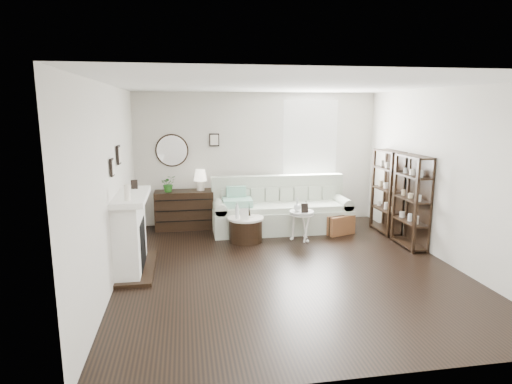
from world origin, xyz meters
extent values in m
plane|color=black|center=(0.00, 0.00, 0.00)|extent=(5.50, 5.50, 0.00)
plane|color=white|center=(0.00, 0.00, 2.70)|extent=(5.50, 5.50, 0.00)
plane|color=beige|center=(0.00, 2.75, 1.35)|extent=(5.00, 0.00, 5.00)
plane|color=beige|center=(0.00, -2.75, 1.35)|extent=(5.00, 0.00, 5.00)
plane|color=beige|center=(-2.50, 0.00, 1.35)|extent=(0.00, 5.50, 5.50)
plane|color=beige|center=(2.50, 0.00, 1.35)|extent=(0.00, 5.50, 5.50)
cube|color=white|center=(1.10, 2.73, 1.60)|extent=(1.00, 0.02, 1.80)
cube|color=white|center=(1.10, 2.67, 1.60)|extent=(1.15, 0.02, 1.90)
cylinder|color=silver|center=(-1.75, 2.72, 1.55)|extent=(0.60, 0.03, 0.60)
cube|color=black|center=(-0.90, 2.72, 1.75)|extent=(0.20, 0.03, 0.26)
cube|color=white|center=(-2.33, 0.30, 0.55)|extent=(0.34, 1.20, 1.10)
cube|color=black|center=(-2.30, 0.30, 0.40)|extent=(0.30, 0.65, 0.70)
cube|color=white|center=(-2.28, 0.30, 1.12)|extent=(0.44, 1.35, 0.08)
cube|color=black|center=(-2.25, 0.30, 0.03)|extent=(0.50, 1.40, 0.05)
cylinder|color=silver|center=(-2.28, -0.15, 1.27)|extent=(0.08, 0.08, 0.22)
cube|color=black|center=(-2.28, 0.70, 1.23)|extent=(0.10, 0.03, 0.14)
cube|color=black|center=(-2.47, -0.05, 1.60)|extent=(0.03, 0.18, 0.24)
cube|color=black|center=(-2.47, 0.60, 1.70)|extent=(0.03, 0.22, 0.28)
cube|color=black|center=(2.33, 1.55, 0.80)|extent=(0.30, 0.80, 1.60)
cylinder|color=#CEB58D|center=(2.31, 1.30, 0.52)|extent=(0.08, 0.08, 0.11)
cylinder|color=#CEB58D|center=(2.31, 1.55, 0.52)|extent=(0.08, 0.08, 0.11)
cylinder|color=#CEB58D|center=(2.31, 1.80, 0.52)|extent=(0.08, 0.08, 0.11)
cylinder|color=#CEB58D|center=(2.31, 1.30, 0.92)|extent=(0.08, 0.08, 0.11)
cylinder|color=#CEB58D|center=(2.31, 1.55, 0.92)|extent=(0.08, 0.08, 0.11)
cylinder|color=#CEB58D|center=(2.31, 1.80, 0.92)|extent=(0.08, 0.08, 0.11)
cylinder|color=#CEB58D|center=(2.31, 1.30, 1.32)|extent=(0.08, 0.08, 0.11)
cylinder|color=#CEB58D|center=(2.31, 1.55, 1.32)|extent=(0.08, 0.08, 0.11)
cylinder|color=#CEB58D|center=(2.31, 1.80, 1.32)|extent=(0.08, 0.08, 0.11)
cube|color=black|center=(2.33, 0.65, 0.80)|extent=(0.30, 0.80, 1.60)
cylinder|color=#CEB58D|center=(2.31, 0.40, 0.52)|extent=(0.08, 0.08, 0.11)
cylinder|color=#CEB58D|center=(2.31, 0.65, 0.52)|extent=(0.08, 0.08, 0.11)
cylinder|color=#CEB58D|center=(2.31, 0.90, 0.52)|extent=(0.08, 0.08, 0.11)
cylinder|color=#CEB58D|center=(2.31, 0.40, 0.92)|extent=(0.08, 0.08, 0.11)
cylinder|color=#CEB58D|center=(2.31, 0.65, 0.92)|extent=(0.08, 0.08, 0.11)
cylinder|color=#CEB58D|center=(2.31, 0.90, 0.92)|extent=(0.08, 0.08, 0.11)
cylinder|color=#CEB58D|center=(2.31, 0.40, 1.32)|extent=(0.08, 0.08, 0.11)
cylinder|color=#CEB58D|center=(2.31, 0.65, 1.32)|extent=(0.08, 0.08, 0.11)
cylinder|color=#CEB58D|center=(2.31, 0.90, 1.32)|extent=(0.08, 0.08, 0.11)
cube|color=#A3AE9B|center=(0.35, 2.00, 0.22)|extent=(2.70, 0.93, 0.44)
cube|color=#A3AE9B|center=(0.35, 1.97, 0.49)|extent=(2.33, 0.75, 0.10)
cube|color=#A3AE9B|center=(0.35, 2.36, 0.63)|extent=(2.70, 0.21, 0.83)
cube|color=#A3AE9B|center=(-0.87, 2.00, 0.27)|extent=(0.23, 0.88, 0.54)
cube|color=#A3AE9B|center=(1.57, 2.00, 0.27)|extent=(0.23, 0.88, 0.54)
cube|color=#279163|center=(-0.53, 1.95, 0.61)|extent=(0.56, 0.47, 0.14)
cube|color=brown|center=(1.41, 1.53, 0.18)|extent=(0.58, 0.36, 0.37)
cube|color=black|center=(-1.54, 2.47, 0.38)|extent=(1.15, 0.48, 0.77)
cube|color=black|center=(-1.54, 2.22, 0.21)|extent=(1.10, 0.01, 0.02)
cube|color=black|center=(-1.54, 2.22, 0.42)|extent=(1.10, 0.01, 0.02)
cube|color=black|center=(-1.54, 2.22, 0.63)|extent=(1.10, 0.01, 0.01)
imported|color=#225E1A|center=(-1.83, 2.42, 0.93)|extent=(0.33, 0.30, 0.32)
cylinder|color=black|center=(-0.45, 1.40, 0.21)|extent=(0.60, 0.60, 0.42)
cylinder|color=silver|center=(-0.45, 1.40, 0.44)|extent=(0.65, 0.65, 0.04)
cylinder|color=white|center=(0.56, 1.30, 0.53)|extent=(0.45, 0.45, 0.03)
cylinder|color=white|center=(0.56, 1.30, 0.49)|extent=(0.45, 0.45, 0.02)
cylinder|color=white|center=(0.56, 1.30, 0.26)|extent=(0.04, 0.04, 0.51)
cylinder|color=silver|center=(-0.62, 1.33, 0.60)|extent=(0.07, 0.07, 0.29)
cube|color=silver|center=(-0.50, 1.24, 0.55)|extent=(0.15, 0.06, 0.20)
cube|color=black|center=(0.58, 1.18, 0.63)|extent=(0.13, 0.06, 0.17)
camera|label=1|loc=(-1.50, -5.99, 2.38)|focal=30.00mm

